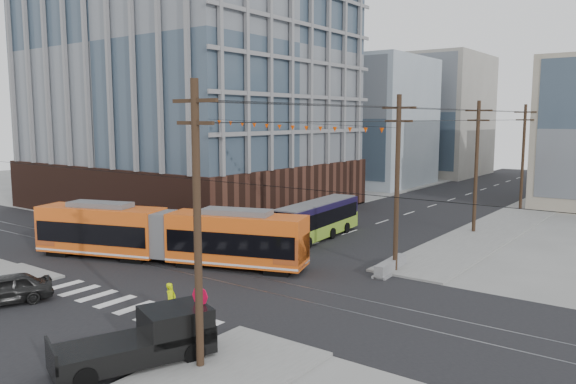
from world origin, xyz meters
name	(u,v)px	position (x,y,z in m)	size (l,w,h in m)	color
ground	(169,291)	(0.00, 0.00, 0.00)	(160.00, 160.00, 0.00)	slate
office_building	(189,74)	(-22.00, 23.00, 14.30)	(30.00, 25.00, 28.60)	#381E16
bg_bldg_nw_near	(360,122)	(-17.00, 52.00, 9.00)	(18.00, 16.00, 18.00)	#8C99A5
bg_bldg_nw_far	(433,116)	(-14.00, 72.00, 10.00)	(16.00, 18.00, 20.00)	gray
utility_pole_near	(197,228)	(8.50, -6.00, 5.50)	(0.30, 0.30, 11.00)	black
utility_pole_far	(554,151)	(8.50, 56.00, 5.50)	(0.30, 0.30, 11.00)	black
streetcar	(166,235)	(-4.91, 4.20, 1.84)	(19.12, 2.69, 3.68)	#DF5715
city_bus	(317,220)	(-0.91, 16.40, 1.52)	(2.32, 10.73, 3.04)	black
pickup_truck	(134,341)	(6.30, -7.37, 1.03)	(2.17, 6.07, 2.06)	black
black_sedan	(4,289)	(-5.10, -6.62, 0.79)	(1.87, 4.64, 1.58)	black
parked_car_silver	(244,231)	(-5.52, 12.77, 0.67)	(1.42, 4.08, 1.34)	gray
parked_car_white	(277,220)	(-5.96, 17.67, 0.77)	(2.16, 5.31, 1.54)	silver
parked_car_grey	(318,213)	(-5.49, 23.48, 0.62)	(2.06, 4.47, 1.24)	#5E5E5E
pedestrian	(171,301)	(3.46, -2.94, 0.88)	(0.64, 0.42, 1.76)	#C0D902
stop_sign	(201,322)	(7.39, -4.85, 1.29)	(0.79, 0.79, 2.59)	red
jersey_barrier	(391,266)	(8.30, 10.81, 0.39)	(0.89, 3.94, 0.79)	#5C5C63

